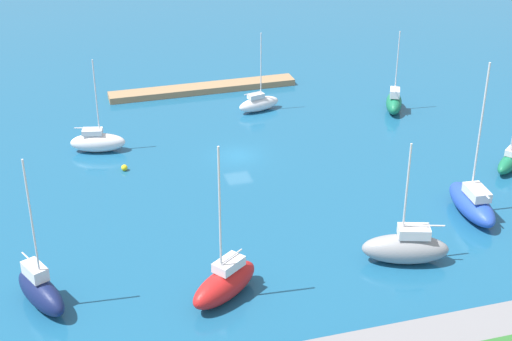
{
  "coord_description": "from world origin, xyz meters",
  "views": [
    {
      "loc": [
        17.71,
        67.03,
        33.82
      ],
      "look_at": [
        0.0,
        6.39,
        1.5
      ],
      "focal_mm": 54.28,
      "sensor_mm": 36.0,
      "label": 1
    }
  ],
  "objects_px": {
    "pier_dock": "(203,88)",
    "sailboat_gray_by_breakwater": "(406,247)",
    "sailboat_blue_center_basin": "(472,203)",
    "sailboat_white_east_end": "(259,103)",
    "sailboat_navy_near_pier": "(41,290)",
    "sailboat_green_mid_basin": "(394,102)",
    "sailboat_red_lone_north": "(225,283)",
    "mooring_buoy_yellow": "(124,168)",
    "sailboat_white_inner_mooring": "(98,142)",
    "sailboat_green_outer_mooring": "(509,162)"
  },
  "relations": [
    {
      "from": "sailboat_green_outer_mooring",
      "to": "sailboat_blue_center_basin",
      "type": "bearing_deg",
      "value": 1.58
    },
    {
      "from": "sailboat_blue_center_basin",
      "to": "sailboat_gray_by_breakwater",
      "type": "distance_m",
      "value": 10.04
    },
    {
      "from": "sailboat_white_inner_mooring",
      "to": "sailboat_red_lone_north",
      "type": "bearing_deg",
      "value": -63.55
    },
    {
      "from": "sailboat_green_mid_basin",
      "to": "mooring_buoy_yellow",
      "type": "xyz_separation_m",
      "value": [
        31.2,
        6.32,
        -0.81
      ]
    },
    {
      "from": "pier_dock",
      "to": "sailboat_blue_center_basin",
      "type": "distance_m",
      "value": 38.45
    },
    {
      "from": "mooring_buoy_yellow",
      "to": "pier_dock",
      "type": "bearing_deg",
      "value": -123.03
    },
    {
      "from": "pier_dock",
      "to": "sailboat_green_mid_basin",
      "type": "distance_m",
      "value": 22.73
    },
    {
      "from": "sailboat_blue_center_basin",
      "to": "mooring_buoy_yellow",
      "type": "distance_m",
      "value": 32.3
    },
    {
      "from": "sailboat_white_east_end",
      "to": "sailboat_gray_by_breakwater",
      "type": "bearing_deg",
      "value": -99.8
    },
    {
      "from": "sailboat_navy_near_pier",
      "to": "sailboat_red_lone_north",
      "type": "bearing_deg",
      "value": 53.79
    },
    {
      "from": "sailboat_gray_by_breakwater",
      "to": "mooring_buoy_yellow",
      "type": "height_order",
      "value": "sailboat_gray_by_breakwater"
    },
    {
      "from": "sailboat_green_outer_mooring",
      "to": "sailboat_gray_by_breakwater",
      "type": "distance_m",
      "value": 20.25
    },
    {
      "from": "sailboat_blue_center_basin",
      "to": "sailboat_green_mid_basin",
      "type": "relative_size",
      "value": 1.48
    },
    {
      "from": "sailboat_green_outer_mooring",
      "to": "pier_dock",
      "type": "bearing_deg",
      "value": -88.73
    },
    {
      "from": "pier_dock",
      "to": "sailboat_gray_by_breakwater",
      "type": "height_order",
      "value": "sailboat_gray_by_breakwater"
    },
    {
      "from": "pier_dock",
      "to": "sailboat_white_east_end",
      "type": "bearing_deg",
      "value": 121.61
    },
    {
      "from": "sailboat_white_inner_mooring",
      "to": "sailboat_navy_near_pier",
      "type": "relative_size",
      "value": 0.82
    },
    {
      "from": "pier_dock",
      "to": "sailboat_green_outer_mooring",
      "type": "bearing_deg",
      "value": 129.6
    },
    {
      "from": "sailboat_white_east_end",
      "to": "sailboat_green_mid_basin",
      "type": "relative_size",
      "value": 0.98
    },
    {
      "from": "sailboat_white_east_end",
      "to": "pier_dock",
      "type": "bearing_deg",
      "value": 107.79
    },
    {
      "from": "sailboat_blue_center_basin",
      "to": "sailboat_gray_by_breakwater",
      "type": "bearing_deg",
      "value": 124.65
    },
    {
      "from": "sailboat_green_outer_mooring",
      "to": "sailboat_green_mid_basin",
      "type": "xyz_separation_m",
      "value": [
        4.27,
        -16.53,
        0.22
      ]
    },
    {
      "from": "sailboat_white_east_end",
      "to": "sailboat_green_outer_mooring",
      "type": "bearing_deg",
      "value": -61.68
    },
    {
      "from": "sailboat_white_inner_mooring",
      "to": "sailboat_blue_center_basin",
      "type": "distance_m",
      "value": 36.73
    },
    {
      "from": "pier_dock",
      "to": "sailboat_green_outer_mooring",
      "type": "height_order",
      "value": "sailboat_green_outer_mooring"
    },
    {
      "from": "mooring_buoy_yellow",
      "to": "sailboat_gray_by_breakwater",
      "type": "bearing_deg",
      "value": 130.87
    },
    {
      "from": "sailboat_navy_near_pier",
      "to": "sailboat_white_inner_mooring",
      "type": "bearing_deg",
      "value": 140.78
    },
    {
      "from": "sailboat_navy_near_pier",
      "to": "sailboat_white_east_end",
      "type": "bearing_deg",
      "value": 115.99
    },
    {
      "from": "sailboat_blue_center_basin",
      "to": "sailboat_white_east_end",
      "type": "relative_size",
      "value": 1.51
    },
    {
      "from": "sailboat_green_outer_mooring",
      "to": "sailboat_white_east_end",
      "type": "xyz_separation_m",
      "value": [
        18.87,
        -20.86,
        0.02
      ]
    },
    {
      "from": "pier_dock",
      "to": "sailboat_green_mid_basin",
      "type": "relative_size",
      "value": 2.44
    },
    {
      "from": "sailboat_gray_by_breakwater",
      "to": "sailboat_green_mid_basin",
      "type": "relative_size",
      "value": 1.11
    },
    {
      "from": "sailboat_white_east_end",
      "to": "sailboat_white_inner_mooring",
      "type": "bearing_deg",
      "value": -177.01
    },
    {
      "from": "sailboat_blue_center_basin",
      "to": "sailboat_red_lone_north",
      "type": "height_order",
      "value": "sailboat_blue_center_basin"
    },
    {
      "from": "sailboat_gray_by_breakwater",
      "to": "sailboat_navy_near_pier",
      "type": "bearing_deg",
      "value": 13.71
    },
    {
      "from": "sailboat_white_inner_mooring",
      "to": "sailboat_red_lone_north",
      "type": "relative_size",
      "value": 0.79
    },
    {
      "from": "sailboat_green_outer_mooring",
      "to": "mooring_buoy_yellow",
      "type": "bearing_deg",
      "value": -54.38
    },
    {
      "from": "sailboat_navy_near_pier",
      "to": "mooring_buoy_yellow",
      "type": "bearing_deg",
      "value": 132.24
    },
    {
      "from": "pier_dock",
      "to": "mooring_buoy_yellow",
      "type": "height_order",
      "value": "pier_dock"
    },
    {
      "from": "mooring_buoy_yellow",
      "to": "sailboat_red_lone_north",
      "type": "bearing_deg",
      "value": 100.89
    },
    {
      "from": "sailboat_green_outer_mooring",
      "to": "sailboat_navy_near_pier",
      "type": "bearing_deg",
      "value": -26.2
    },
    {
      "from": "sailboat_white_inner_mooring",
      "to": "sailboat_white_east_end",
      "type": "relative_size",
      "value": 1.07
    },
    {
      "from": "sailboat_gray_by_breakwater",
      "to": "sailboat_green_mid_basin",
      "type": "distance_m",
      "value": 30.71
    },
    {
      "from": "sailboat_white_east_end",
      "to": "sailboat_blue_center_basin",
      "type": "bearing_deg",
      "value": -82.01
    },
    {
      "from": "sailboat_white_east_end",
      "to": "mooring_buoy_yellow",
      "type": "bearing_deg",
      "value": -161.12
    },
    {
      "from": "mooring_buoy_yellow",
      "to": "sailboat_green_mid_basin",
      "type": "bearing_deg",
      "value": -168.55
    },
    {
      "from": "pier_dock",
      "to": "sailboat_gray_by_breakwater",
      "type": "bearing_deg",
      "value": 99.87
    },
    {
      "from": "sailboat_green_outer_mooring",
      "to": "sailboat_navy_near_pier",
      "type": "distance_m",
      "value": 44.96
    },
    {
      "from": "sailboat_red_lone_north",
      "to": "sailboat_white_inner_mooring",
      "type": "bearing_deg",
      "value": -112.92
    },
    {
      "from": "mooring_buoy_yellow",
      "to": "sailboat_blue_center_basin",
      "type": "bearing_deg",
      "value": 148.63
    }
  ]
}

